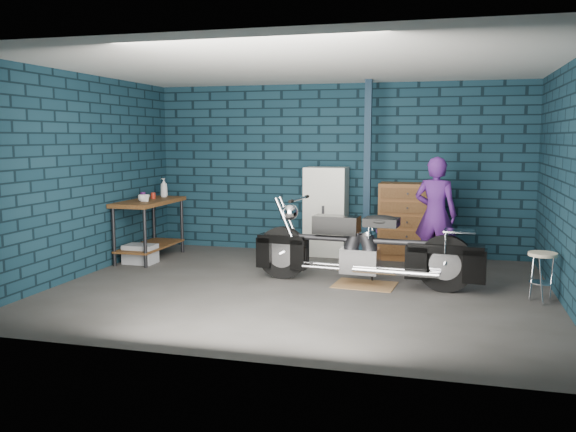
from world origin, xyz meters
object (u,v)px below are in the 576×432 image
at_px(person, 435,214).
at_px(tool_chest, 408,221).
at_px(shop_stool, 541,278).
at_px(storage_bin, 140,254).
at_px(motorcycle, 365,243).
at_px(locker, 326,211).
at_px(workbench, 150,229).

height_order(person, tool_chest, person).
distance_m(tool_chest, shop_stool, 2.70).
bearing_deg(shop_stool, tool_chest, 127.39).
bearing_deg(storage_bin, shop_stool, -8.29).
height_order(storage_bin, shop_stool, shop_stool).
relative_size(storage_bin, shop_stool, 0.79).
relative_size(motorcycle, tool_chest, 2.12).
bearing_deg(locker, person, -24.03).
bearing_deg(tool_chest, motorcycle, -102.40).
relative_size(workbench, storage_bin, 3.10).
height_order(workbench, shop_stool, workbench).
xyz_separation_m(motorcycle, storage_bin, (-3.41, 0.49, -0.40)).
xyz_separation_m(person, shop_stool, (1.21, -1.38, -0.51)).
xyz_separation_m(person, storage_bin, (-4.23, -0.58, -0.66)).
distance_m(workbench, shop_stool, 5.58).
height_order(motorcycle, storage_bin, motorcycle).
height_order(workbench, locker, locker).
xyz_separation_m(person, locker, (-1.70, 0.76, -0.10)).
relative_size(storage_bin, tool_chest, 0.39).
bearing_deg(storage_bin, locker, 27.91).
relative_size(motorcycle, locker, 1.77).
height_order(workbench, tool_chest, tool_chest).
relative_size(motorcycle, shop_stool, 4.30).
xyz_separation_m(motorcycle, tool_chest, (0.40, 1.83, 0.04)).
xyz_separation_m(workbench, motorcycle, (3.43, -0.84, 0.09)).
bearing_deg(person, workbench, 15.73).
distance_m(person, locker, 1.86).
bearing_deg(storage_bin, tool_chest, 19.39).
distance_m(workbench, tool_chest, 3.96).
relative_size(person, tool_chest, 1.37).
bearing_deg(workbench, tool_chest, 14.51).
bearing_deg(workbench, person, 3.16).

